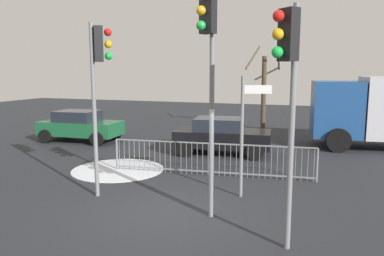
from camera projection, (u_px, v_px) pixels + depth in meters
The scene contains 10 objects.
ground_plane at pixel (170, 213), 8.95m from camera, with size 60.00×60.00×0.00m, color #26282D.
traffic_light_foreground_left at pixel (98, 71), 9.73m from camera, with size 0.48×0.45×4.58m.
traffic_light_mid_left at pixel (209, 52), 8.09m from camera, with size 0.37×0.55×5.13m.
traffic_light_mid_right at pixel (288, 73), 6.62m from camera, with size 0.45×0.48×4.51m.
direction_sign_post at pixel (244, 130), 9.88m from camera, with size 0.76×0.27×3.22m.
pedestrian_guard_railing at pixel (211, 159), 12.09m from camera, with size 6.54×0.79×1.07m.
car_black_near at pixel (222, 135), 15.21m from camera, with size 3.97×2.30×1.47m.
car_green_mid at pixel (80, 125), 17.95m from camera, with size 3.90×2.14×1.47m.
bare_tree_left at pixel (264, 89), 21.46m from camera, with size 1.89×1.76×4.78m.
snow_patch_kerb at pixel (118, 170), 12.86m from camera, with size 3.12×3.12×0.01m, color silver.
Camera 1 is at (3.38, -7.87, 3.35)m, focal length 35.24 mm.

